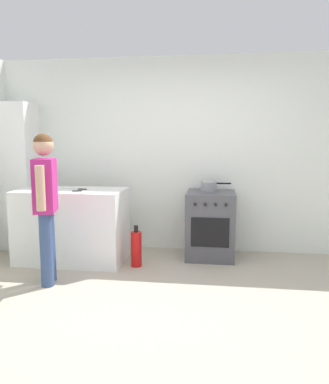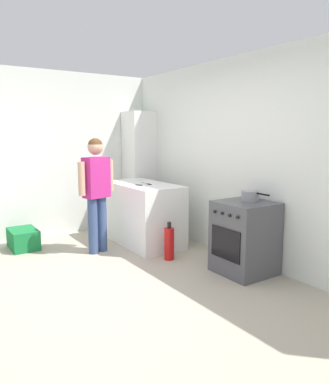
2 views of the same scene
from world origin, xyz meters
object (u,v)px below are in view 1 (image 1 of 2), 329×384
at_px(pot, 209,186).
at_px(larder_cabinet, 18,177).
at_px(knife_bread, 74,189).
at_px(fire_extinguisher, 136,249).
at_px(oven_left, 210,225).
at_px(knife_utility, 72,191).
at_px(person, 46,197).

distance_m(pot, larder_cabinet, 2.62).
relative_size(pot, larder_cabinet, 0.19).
height_order(knife_bread, fire_extinguisher, knife_bread).
height_order(knife_bread, larder_cabinet, larder_cabinet).
xyz_separation_m(oven_left, fire_extinguisher, (-0.87, -0.48, -0.21)).
relative_size(pot, knife_utility, 1.60).
distance_m(knife_bread, person, 0.78).
height_order(person, fire_extinguisher, person).
distance_m(knife_utility, larder_cabinet, 1.22).
height_order(oven_left, knife_bread, knife_bread).
bearing_deg(oven_left, pot, 106.45).
distance_m(person, fire_extinguisher, 1.25).
bearing_deg(fire_extinguisher, person, -141.30).
bearing_deg(oven_left, larder_cabinet, 177.80).
distance_m(pot, knife_utility, 1.72).
relative_size(oven_left, knife_utility, 3.52).
bearing_deg(fire_extinguisher, pot, 34.36).
relative_size(fire_extinguisher, larder_cabinet, 0.25).
height_order(pot, person, person).
height_order(knife_utility, fire_extinguisher, knife_utility).
bearing_deg(fire_extinguisher, larder_cabinet, 161.95).
relative_size(person, larder_cabinet, 0.78).
bearing_deg(knife_bread, fire_extinguisher, -9.30).
distance_m(oven_left, person, 2.08).
relative_size(oven_left, larder_cabinet, 0.42).
xyz_separation_m(knife_bread, fire_extinguisher, (0.80, -0.13, -0.69)).
distance_m(oven_left, larder_cabinet, 2.71).
bearing_deg(person, knife_bread, 89.40).
distance_m(oven_left, pot, 0.49).
relative_size(knife_utility, person, 0.15).
xyz_separation_m(oven_left, knife_bread, (-1.67, -0.35, 0.48)).
xyz_separation_m(knife_bread, larder_cabinet, (-0.98, 0.45, 0.10)).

